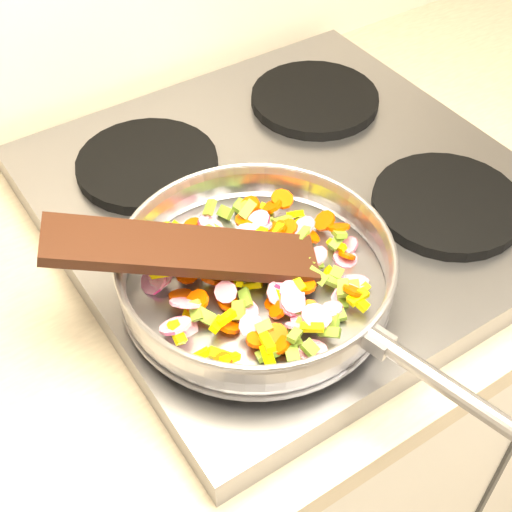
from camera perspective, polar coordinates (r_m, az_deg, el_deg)
cooktop at (r=0.95m, az=2.90°, el=4.53°), size 0.60×0.60×0.04m
grate_fl at (r=0.79m, az=0.59°, el=-3.28°), size 0.19×0.19×0.02m
grate_fr at (r=0.93m, az=15.04°, el=4.04°), size 0.19×0.19×0.02m
grate_bl at (r=0.97m, az=-8.69°, el=7.27°), size 0.19×0.19×0.02m
grate_br at (r=1.09m, az=4.72°, el=12.41°), size 0.19×0.19×0.02m
saute_pan at (r=0.77m, az=0.13°, el=-1.04°), size 0.34×0.50×0.06m
vegetable_heap at (r=0.78m, az=0.13°, el=-1.23°), size 0.27×0.27×0.05m
wooden_spatula at (r=0.75m, az=-5.80°, el=0.49°), size 0.29×0.18×0.08m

